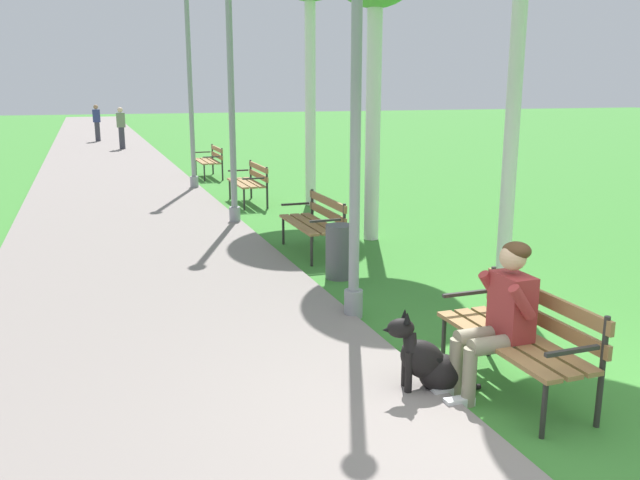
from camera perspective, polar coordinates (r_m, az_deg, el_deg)
ground_plane at (r=5.10m, az=16.80°, el=-15.76°), size 120.00×120.00×0.00m
paved_path at (r=27.65m, az=-18.35°, el=7.53°), size 3.92×60.00×0.04m
park_bench_near at (r=5.53m, az=17.13°, el=-7.58°), size 0.55×1.50×0.85m
park_bench_mid at (r=9.69m, az=-0.38°, el=1.82°), size 0.55×1.50×0.85m
park_bench_far at (r=13.94m, az=-6.09°, el=5.24°), size 0.55×1.50×0.85m
park_bench_furthest at (r=18.23m, az=-9.49°, el=6.98°), size 0.55×1.50×0.85m
person_seated_on_near_bench at (r=5.38m, az=15.34°, el=-6.17°), size 0.74×0.49×1.25m
dog_black at (r=5.43m, az=9.40°, el=-10.43°), size 0.82×0.38×0.71m
lamp_post_near at (r=6.72m, az=3.12°, el=10.89°), size 0.24×0.24×4.16m
lamp_post_mid at (r=11.79m, az=-7.72°, el=12.50°), size 0.24×0.24×4.46m
lamp_post_far at (r=16.14m, az=-11.22°, el=13.04°), size 0.24×0.24×4.75m
litter_bin at (r=8.44m, az=1.70°, el=-1.02°), size 0.36×0.36×0.70m
pedestrian_distant at (r=27.05m, az=-16.88°, el=9.27°), size 0.32×0.22×1.65m
pedestrian_further_distant at (r=31.33m, az=-18.81°, el=9.59°), size 0.32×0.22×1.65m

